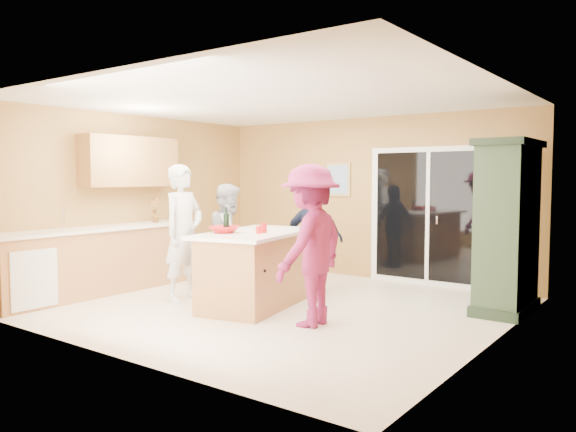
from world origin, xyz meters
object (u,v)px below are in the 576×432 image
Objects in this scene: kitchen_island at (256,271)px; green_hutch at (507,229)px; woman_grey at (230,238)px; woman_navy at (313,239)px; woman_white at (184,233)px; woman_magenta at (311,245)px.

green_hutch is (2.65, 1.57, 0.57)m from kitchen_island.
woman_grey is 1.04× the size of woman_navy.
kitchen_island is 1.14m from woman_white.
green_hutch reaches higher than woman_navy.
woman_magenta is (-1.58, -1.91, -0.12)m from green_hutch.
woman_navy is at bearing -150.37° from woman_magenta.
green_hutch reaches higher than woman_magenta.
green_hutch reaches higher than kitchen_island.
woman_white is at bearing 36.76° from woman_navy.
green_hutch is 1.40× the size of woman_navy.
green_hutch reaches higher than woman_grey.
woman_white is (-1.01, -0.28, 0.46)m from kitchen_island.
woman_white reaches higher than woman_magenta.
kitchen_island is 1.09× the size of woman_white.
woman_navy reaches higher than kitchen_island.
woman_grey is at bearing -162.07° from green_hutch.
woman_white is 1.87m from woman_navy.
woman_navy is at bearing -37.50° from woman_white.
kitchen_island is at bearing -111.00° from woman_magenta.
woman_magenta is at bearing -95.63° from woman_white.
woman_magenta is at bearing -129.53° from green_hutch.
woman_navy is (0.87, 0.83, -0.03)m from woman_grey.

